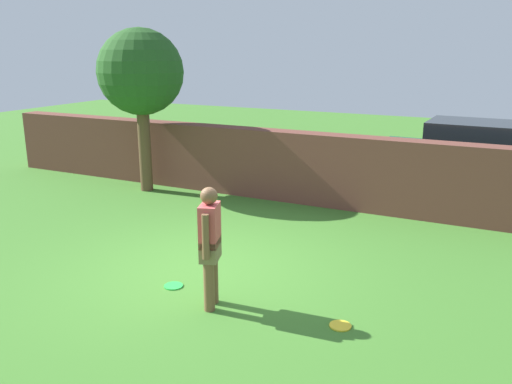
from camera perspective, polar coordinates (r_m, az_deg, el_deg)
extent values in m
plane|color=#3D7528|center=(8.28, -5.71, -8.20)|extent=(40.00, 40.00, 0.00)
cube|color=brown|center=(12.17, -1.63, 3.36)|extent=(13.34, 0.50, 1.53)
cylinder|color=brown|center=(12.65, -11.89, 5.08)|extent=(0.29, 0.29, 2.22)
sphere|color=#23511E|center=(12.47, -12.31, 12.52)|extent=(1.94, 1.94, 1.94)
cylinder|color=brown|center=(7.08, -4.67, -8.65)|extent=(0.14, 0.14, 0.85)
cylinder|color=brown|center=(6.88, -5.08, -9.38)|extent=(0.14, 0.14, 0.85)
cube|color=olive|center=(6.83, -4.94, -6.15)|extent=(0.32, 0.41, 0.28)
cube|color=#CC4C4C|center=(6.72, -5.01, -3.57)|extent=(0.32, 0.41, 0.55)
sphere|color=brown|center=(6.61, -5.08, -0.41)|extent=(0.22, 0.22, 0.22)
cylinder|color=brown|center=(6.95, -4.57, -3.56)|extent=(0.09, 0.09, 0.58)
cylinder|color=brown|center=(6.54, -5.44, -4.82)|extent=(0.09, 0.09, 0.58)
cube|color=#0C4C2D|center=(12.75, 22.29, 2.55)|extent=(4.26, 1.86, 0.80)
cube|color=#1E2328|center=(12.62, 22.61, 5.64)|extent=(2.05, 1.57, 0.60)
cylinder|color=black|center=(13.85, 16.95, 2.28)|extent=(0.65, 0.24, 0.64)
cylinder|color=black|center=(12.23, 15.29, 0.72)|extent=(0.65, 0.24, 0.64)
cylinder|color=yellow|center=(6.75, 9.05, -14.01)|extent=(0.27, 0.27, 0.02)
cylinder|color=green|center=(7.75, -8.87, -9.94)|extent=(0.27, 0.27, 0.02)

